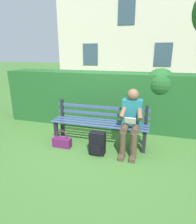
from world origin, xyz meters
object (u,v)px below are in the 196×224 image
person_seated (131,119)px  handbag (62,142)px  park_bench (100,123)px  backpack (97,143)px

person_seated → handbag: person_seated is taller
park_bench → backpack: 0.55m
person_seated → park_bench: bearing=-13.6°
park_bench → backpack: bearing=99.8°
park_bench → person_seated: bearing=166.4°
park_bench → backpack: size_ratio=4.58×
person_seated → backpack: person_seated is taller
park_bench → handbag: bearing=32.1°
person_seated → backpack: 0.79m
backpack → handbag: backpack is taller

